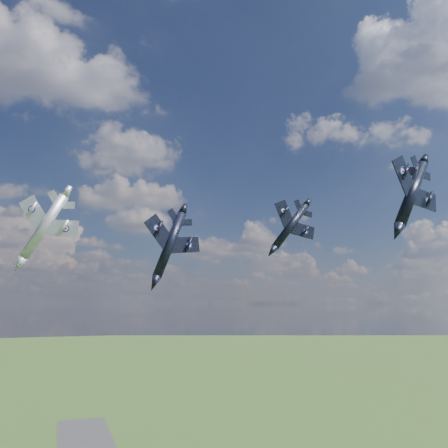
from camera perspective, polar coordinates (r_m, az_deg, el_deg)
name	(u,v)px	position (r m, az deg, el deg)	size (l,w,h in m)	color
jet_lead_navy	(170,244)	(67.44, -7.10, -2.62)	(10.62, 14.81, 3.06)	black
jet_right_navy	(412,194)	(61.18, 23.31, 3.67)	(10.51, 14.65, 3.03)	black
jet_high_navy	(290,226)	(92.97, 8.68, -0.27)	(11.82, 16.49, 3.41)	black
jet_left_silver	(44,226)	(78.25, -22.43, -0.28)	(11.85, 16.52, 3.42)	#B1B3BC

